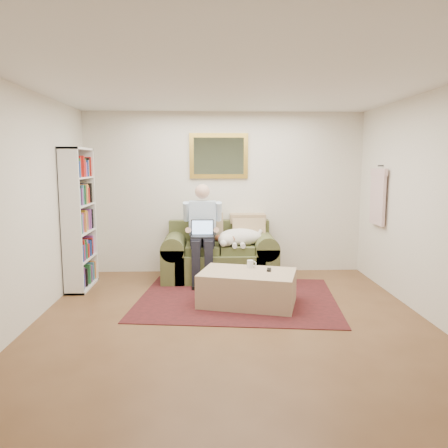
{
  "coord_description": "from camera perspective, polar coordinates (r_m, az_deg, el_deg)",
  "views": [
    {
      "loc": [
        -0.26,
        -4.61,
        1.79
      ],
      "look_at": [
        -0.04,
        1.37,
        0.95
      ],
      "focal_mm": 35.0,
      "sensor_mm": 36.0,
      "label": 1
    }
  ],
  "objects": [
    {
      "name": "hanging_shirt",
      "position": [
        6.69,
        19.47,
        3.77
      ],
      "size": [
        0.06,
        0.52,
        0.9
      ],
      "primitive_type": null,
      "color": "beige",
      "rests_on": "room_shell"
    },
    {
      "name": "coffee_mug",
      "position": [
        5.75,
        3.44,
        -5.23
      ],
      "size": [
        0.08,
        0.08,
        0.1
      ],
      "primitive_type": "cylinder",
      "color": "white",
      "rests_on": "ottoman"
    },
    {
      "name": "laptop",
      "position": [
        6.49,
        -2.84,
        -1.07
      ],
      "size": [
        0.34,
        0.27,
        0.25
      ],
      "color": "black",
      "rests_on": "seated_man"
    },
    {
      "name": "bookshelf",
      "position": [
        6.52,
        -18.43,
        0.63
      ],
      "size": [
        0.28,
        0.8,
        2.0
      ],
      "primitive_type": null,
      "color": "white",
      "rests_on": "room_shell"
    },
    {
      "name": "seated_man",
      "position": [
        6.56,
        -2.83,
        -1.28
      ],
      "size": [
        0.57,
        0.82,
        1.47
      ],
      "primitive_type": null,
      "color": "#8CB0D8",
      "rests_on": "sofa"
    },
    {
      "name": "room_shell",
      "position": [
        4.99,
        0.93,
        2.36
      ],
      "size": [
        4.51,
        5.0,
        2.61
      ],
      "color": "brown",
      "rests_on": "ground"
    },
    {
      "name": "tv_remote",
      "position": [
        5.63,
        5.9,
        -5.96
      ],
      "size": [
        0.08,
        0.16,
        0.02
      ],
      "primitive_type": "cube",
      "rotation": [
        0.0,
        0.0,
        -0.19
      ],
      "color": "black",
      "rests_on": "ottoman"
    },
    {
      "name": "sleeping_dog",
      "position": [
        6.66,
        2.13,
        -1.72
      ],
      "size": [
        0.72,
        0.45,
        0.27
      ],
      "primitive_type": null,
      "color": "white",
      "rests_on": "sofa"
    },
    {
      "name": "wall_mirror",
      "position": [
        7.08,
        -0.69,
        8.88
      ],
      "size": [
        0.94,
        0.04,
        0.72
      ],
      "color": "gold",
      "rests_on": "room_shell"
    },
    {
      "name": "ottoman",
      "position": [
        5.61,
        3.11,
        -8.35
      ],
      "size": [
        1.33,
        1.03,
        0.43
      ],
      "primitive_type": "cube",
      "rotation": [
        0.0,
        0.0,
        -0.27
      ],
      "color": "tan",
      "rests_on": "room_shell"
    },
    {
      "name": "rug",
      "position": [
        5.88,
        1.71,
        -9.67
      ],
      "size": [
        2.79,
        2.34,
        0.01
      ],
      "primitive_type": "cube",
      "rotation": [
        0.0,
        0.0,
        -0.12
      ],
      "color": "black",
      "rests_on": "room_shell"
    },
    {
      "name": "sofa",
      "position": [
        6.8,
        -0.58,
        -4.65
      ],
      "size": [
        1.75,
        0.89,
        1.05
      ],
      "color": "brown",
      "rests_on": "room_shell"
    }
  ]
}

